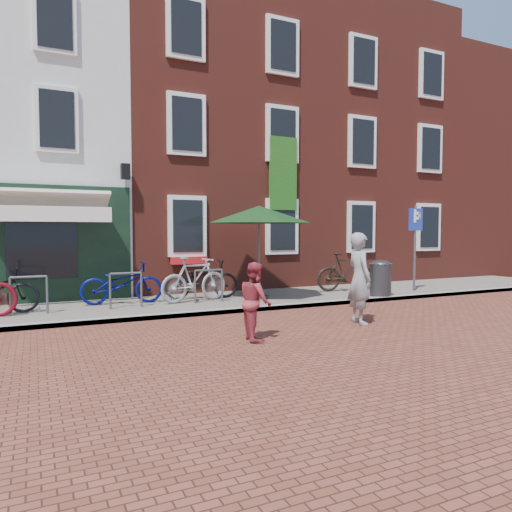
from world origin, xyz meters
name	(u,v)px	position (x,y,z in m)	size (l,w,h in m)	color
ground	(206,316)	(0.00, 0.00, 0.00)	(80.00, 80.00, 0.00)	brown
sidewalk	(223,301)	(1.00, 1.50, 0.05)	(24.00, 3.00, 0.10)	slate
building_brick_mid	(194,145)	(2.00, 7.00, 5.00)	(6.00, 8.00, 10.00)	maroon
building_brick_right	(330,156)	(8.00, 7.00, 5.00)	(6.00, 8.00, 10.00)	maroon
filler_right	(443,176)	(14.50, 7.00, 4.50)	(7.00, 8.00, 9.00)	maroon
litter_bin	(381,276)	(5.11, 0.30, 0.64)	(0.57, 0.57, 1.05)	#363639
parking_sign	(415,234)	(6.75, 0.75, 1.79)	(0.50, 0.08, 2.51)	#4C4C4F
parasol	(259,211)	(1.93, 1.30, 2.38)	(2.73, 2.73, 2.52)	#4C4C4F
woman	(359,278)	(2.51, -2.14, 0.92)	(0.67, 0.44, 1.84)	gray
boy	(255,301)	(0.03, -2.52, 0.67)	(0.65, 0.51, 1.34)	#992F39
bicycle_2	(122,283)	(-1.48, 1.87, 0.61)	(0.67, 1.92, 1.01)	#050B53
bicycle_3	(194,279)	(0.22, 1.48, 0.66)	(0.53, 1.87, 1.12)	gray
bicycle_4	(202,279)	(0.55, 1.88, 0.61)	(0.67, 1.92, 1.01)	black
bicycle_5	(346,272)	(4.91, 1.57, 0.66)	(0.53, 1.87, 1.12)	black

